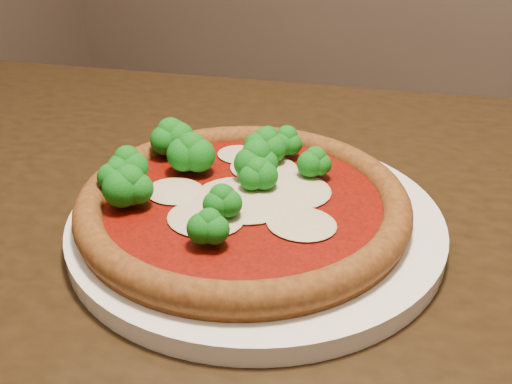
% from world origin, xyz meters
% --- Properties ---
extents(dining_table, '(1.51, 1.17, 0.75)m').
position_xyz_m(dining_table, '(0.07, -0.01, 0.66)').
color(dining_table, black).
rests_on(dining_table, floor).
extents(plate, '(0.34, 0.34, 0.02)m').
position_xyz_m(plate, '(0.01, 0.00, 0.76)').
color(plate, white).
rests_on(plate, dining_table).
extents(pizza, '(0.30, 0.30, 0.06)m').
position_xyz_m(pizza, '(-0.00, 0.00, 0.78)').
color(pizza, brown).
rests_on(pizza, plate).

